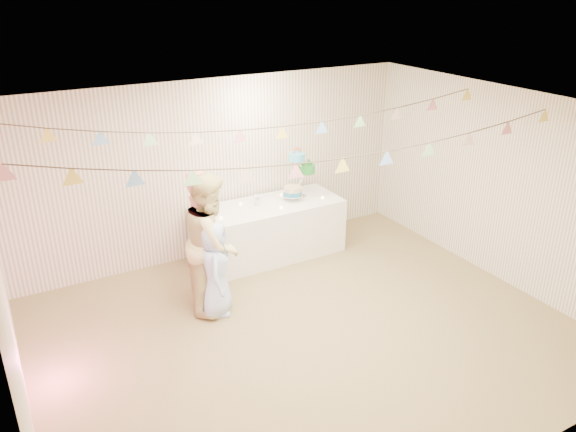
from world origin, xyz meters
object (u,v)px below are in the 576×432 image
cake_stand (299,178)px  person_adult_a (204,237)px  table (268,230)px  person_child (215,269)px  person_adult_b (212,242)px

cake_stand → person_adult_a: bearing=-158.0°
table → person_child: person_child is taller
person_adult_b → cake_stand: bearing=-32.1°
cake_stand → person_adult_b: person_adult_b is taller
person_child → person_adult_a: bearing=18.0°
cake_stand → person_child: bearing=-148.4°
table → cake_stand: cake_stand is taller
person_adult_a → person_adult_b: 0.22m
table → person_adult_a: 1.50m
person_adult_a → person_child: person_adult_a is taller
cake_stand → person_child: size_ratio=0.59×
cake_stand → person_adult_a: 1.96m
table → person_adult_a: (-1.25, -0.68, 0.46)m
table → person_adult_a: size_ratio=1.25×
person_child → table: bearing=-28.1°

